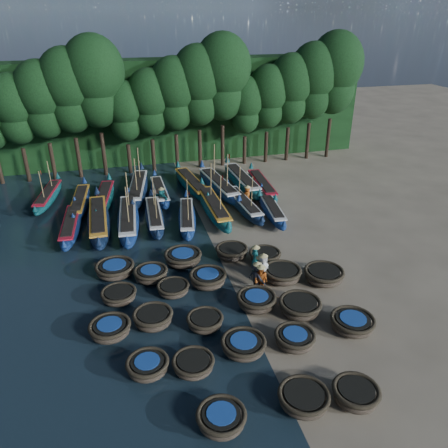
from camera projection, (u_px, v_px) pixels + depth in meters
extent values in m
plane|color=gray|center=(228.00, 277.00, 26.00)|extent=(120.00, 120.00, 0.00)
cube|color=black|center=(169.00, 111.00, 44.16)|extent=(40.00, 3.00, 10.00)
ellipsoid|color=#4C3E2F|center=(221.00, 420.00, 16.60)|extent=(1.84, 1.84, 0.64)
torus|color=#332C1E|center=(221.00, 415.00, 16.46)|extent=(1.97, 1.97, 0.19)
cylinder|color=black|center=(221.00, 414.00, 16.44)|extent=(1.49, 1.49, 0.06)
cylinder|color=navy|center=(221.00, 413.00, 16.43)|extent=(1.14, 1.14, 0.04)
ellipsoid|color=#4C3E2F|center=(303.00, 400.00, 17.47)|extent=(2.00, 2.00, 0.62)
torus|color=#332C1E|center=(304.00, 395.00, 17.34)|extent=(2.12, 2.12, 0.19)
cylinder|color=black|center=(304.00, 394.00, 17.32)|extent=(1.62, 1.62, 0.06)
ellipsoid|color=#4C3E2F|center=(355.00, 396.00, 17.60)|extent=(1.95, 1.95, 0.70)
torus|color=#332C1E|center=(356.00, 390.00, 17.45)|extent=(1.96, 1.96, 0.21)
cylinder|color=black|center=(357.00, 389.00, 17.43)|extent=(1.47, 1.47, 0.06)
ellipsoid|color=#4C3E2F|center=(148.00, 367.00, 19.02)|extent=(2.04, 2.04, 0.64)
torus|color=#332C1E|center=(147.00, 362.00, 18.89)|extent=(1.91, 1.91, 0.19)
cylinder|color=black|center=(147.00, 362.00, 18.87)|extent=(1.44, 1.44, 0.06)
cylinder|color=navy|center=(147.00, 361.00, 18.86)|extent=(1.11, 1.11, 0.04)
ellipsoid|color=#4C3E2F|center=(193.00, 365.00, 19.16)|extent=(2.23, 2.23, 0.59)
torus|color=#332C1E|center=(193.00, 361.00, 19.03)|extent=(1.89, 1.89, 0.18)
cylinder|color=black|center=(193.00, 360.00, 19.02)|extent=(1.44, 1.44, 0.05)
ellipsoid|color=#4C3E2F|center=(243.00, 347.00, 20.19)|extent=(2.06, 2.06, 0.64)
torus|color=#332C1E|center=(244.00, 342.00, 20.06)|extent=(2.13, 2.13, 0.19)
cylinder|color=black|center=(244.00, 341.00, 20.04)|extent=(1.62, 1.62, 0.06)
cylinder|color=navy|center=(244.00, 340.00, 20.02)|extent=(1.25, 1.25, 0.04)
ellipsoid|color=#4C3E2F|center=(295.00, 340.00, 20.56)|extent=(2.19, 2.19, 0.66)
torus|color=#332C1E|center=(295.00, 335.00, 20.42)|extent=(1.97, 1.97, 0.20)
cylinder|color=black|center=(295.00, 334.00, 20.41)|extent=(1.49, 1.49, 0.06)
cylinder|color=navy|center=(295.00, 334.00, 20.39)|extent=(1.14, 1.14, 0.04)
ellipsoid|color=#4C3E2F|center=(352.00, 324.00, 21.60)|extent=(2.48, 2.48, 0.66)
torus|color=#332C1E|center=(353.00, 319.00, 21.46)|extent=(2.22, 2.22, 0.20)
cylinder|color=black|center=(353.00, 319.00, 21.44)|extent=(1.70, 1.70, 0.06)
cylinder|color=navy|center=(353.00, 318.00, 21.43)|extent=(1.31, 1.31, 0.04)
ellipsoid|color=#4C3E2F|center=(110.00, 331.00, 21.17)|extent=(2.17, 2.17, 0.68)
torus|color=#332C1E|center=(110.00, 325.00, 21.03)|extent=(2.07, 2.07, 0.21)
cylinder|color=black|center=(109.00, 325.00, 21.01)|extent=(1.56, 1.56, 0.06)
cylinder|color=navy|center=(109.00, 324.00, 20.99)|extent=(1.20, 1.20, 0.04)
ellipsoid|color=#4C3E2F|center=(153.00, 320.00, 21.88)|extent=(2.14, 2.14, 0.72)
torus|color=#332C1E|center=(153.00, 314.00, 21.73)|extent=(2.04, 2.04, 0.22)
cylinder|color=black|center=(153.00, 313.00, 21.71)|extent=(1.53, 1.53, 0.07)
ellipsoid|color=#4C3E2F|center=(205.00, 323.00, 21.74)|extent=(1.96, 1.96, 0.63)
torus|color=#332C1E|center=(205.00, 318.00, 21.61)|extent=(1.87, 1.87, 0.19)
cylinder|color=black|center=(205.00, 317.00, 21.59)|extent=(1.41, 1.41, 0.06)
ellipsoid|color=#4C3E2F|center=(256.00, 302.00, 23.17)|extent=(2.30, 2.30, 0.72)
torus|color=#332C1E|center=(257.00, 297.00, 23.02)|extent=(2.14, 2.14, 0.22)
cylinder|color=black|center=(257.00, 296.00, 23.00)|extent=(1.61, 1.61, 0.07)
cylinder|color=navy|center=(257.00, 296.00, 22.98)|extent=(1.24, 1.24, 0.04)
ellipsoid|color=#4C3E2F|center=(300.00, 308.00, 22.71)|extent=(2.23, 2.23, 0.74)
torus|color=#332C1E|center=(300.00, 303.00, 22.56)|extent=(2.25, 2.25, 0.22)
cylinder|color=black|center=(300.00, 302.00, 22.54)|extent=(1.70, 1.70, 0.07)
ellipsoid|color=#4C3E2F|center=(119.00, 296.00, 23.74)|extent=(2.18, 2.18, 0.59)
torus|color=#332C1E|center=(118.00, 292.00, 23.62)|extent=(1.95, 1.95, 0.18)
cylinder|color=black|center=(118.00, 292.00, 23.60)|extent=(1.48, 1.48, 0.05)
ellipsoid|color=#4C3E2F|center=(173.00, 290.00, 24.32)|extent=(2.13, 2.13, 0.58)
torus|color=#332C1E|center=(173.00, 286.00, 24.20)|extent=(1.83, 1.83, 0.18)
cylinder|color=black|center=(173.00, 285.00, 24.18)|extent=(1.39, 1.39, 0.05)
ellipsoid|color=#4C3E2F|center=(208.00, 280.00, 25.03)|extent=(2.56, 2.56, 0.75)
torus|color=#332C1E|center=(208.00, 275.00, 24.87)|extent=(2.17, 2.17, 0.23)
cylinder|color=black|center=(208.00, 274.00, 24.85)|extent=(1.63, 1.63, 0.07)
cylinder|color=navy|center=(208.00, 274.00, 24.83)|extent=(1.25, 1.25, 0.05)
ellipsoid|color=#4C3E2F|center=(282.00, 275.00, 25.49)|extent=(2.56, 2.56, 0.73)
torus|color=#332C1E|center=(282.00, 270.00, 25.34)|extent=(2.27, 2.27, 0.22)
cylinder|color=black|center=(282.00, 270.00, 25.32)|extent=(1.72, 1.72, 0.07)
ellipsoid|color=#4C3E2F|center=(324.00, 276.00, 25.40)|extent=(2.35, 2.35, 0.72)
torus|color=#332C1E|center=(324.00, 271.00, 25.25)|extent=(2.36, 2.36, 0.22)
cylinder|color=black|center=(324.00, 271.00, 25.23)|extent=(1.80, 1.80, 0.07)
ellipsoid|color=#4C3E2F|center=(115.00, 270.00, 25.99)|extent=(2.54, 2.54, 0.69)
torus|color=#332C1E|center=(115.00, 266.00, 25.84)|extent=(2.34, 2.34, 0.21)
cylinder|color=black|center=(115.00, 265.00, 25.82)|extent=(1.78, 1.78, 0.06)
cylinder|color=navy|center=(114.00, 265.00, 25.81)|extent=(1.37, 1.37, 0.04)
ellipsoid|color=#4C3E2F|center=(151.00, 275.00, 25.54)|extent=(1.85, 1.85, 0.67)
torus|color=#332C1E|center=(151.00, 271.00, 25.40)|extent=(2.01, 2.01, 0.20)
cylinder|color=black|center=(151.00, 270.00, 25.38)|extent=(1.52, 1.52, 0.06)
cylinder|color=navy|center=(151.00, 270.00, 25.36)|extent=(1.17, 1.17, 0.04)
ellipsoid|color=#4C3E2F|center=(183.00, 259.00, 27.16)|extent=(2.66, 2.66, 0.72)
torus|color=#332C1E|center=(183.00, 254.00, 27.01)|extent=(2.36, 2.36, 0.22)
cylinder|color=black|center=(183.00, 254.00, 26.99)|extent=(1.80, 1.80, 0.07)
cylinder|color=navy|center=(183.00, 253.00, 26.97)|extent=(1.38, 1.38, 0.04)
ellipsoid|color=#4C3E2F|center=(232.00, 253.00, 27.79)|extent=(2.12, 2.12, 0.71)
torus|color=#332C1E|center=(232.00, 249.00, 27.64)|extent=(2.09, 2.09, 0.22)
cylinder|color=black|center=(232.00, 248.00, 27.62)|extent=(1.57, 1.57, 0.06)
ellipsoid|color=#4C3E2F|center=(265.00, 257.00, 27.35)|extent=(1.86, 1.86, 0.69)
torus|color=#332C1E|center=(265.00, 253.00, 27.21)|extent=(2.02, 2.02, 0.21)
cylinder|color=black|center=(265.00, 252.00, 27.19)|extent=(1.52, 1.52, 0.06)
ellipsoid|color=navy|center=(71.00, 226.00, 30.99)|extent=(1.64, 7.36, 0.91)
cone|color=navy|center=(74.00, 199.00, 33.85)|extent=(0.40, 0.40, 0.55)
cone|color=navy|center=(64.00, 243.00, 27.63)|extent=(0.40, 0.40, 0.46)
cube|color=#B11528|center=(70.00, 221.00, 30.82)|extent=(1.21, 5.70, 0.11)
cube|color=black|center=(70.00, 220.00, 30.79)|extent=(0.93, 4.96, 0.09)
ellipsoid|color=#0F2138|center=(99.00, 221.00, 31.54)|extent=(1.75, 8.92, 1.11)
cone|color=#0F2138|center=(97.00, 190.00, 34.96)|extent=(0.49, 0.49, 0.67)
cone|color=#0F2138|center=(98.00, 240.00, 27.50)|extent=(0.49, 0.49, 0.56)
cube|color=orange|center=(98.00, 215.00, 31.34)|extent=(1.29, 6.91, 0.13)
cube|color=black|center=(98.00, 214.00, 31.30)|extent=(0.97, 6.02, 0.11)
ellipsoid|color=navy|center=(128.00, 220.00, 31.70)|extent=(2.07, 8.73, 1.08)
cone|color=navy|center=(128.00, 190.00, 35.09)|extent=(0.48, 0.48, 0.65)
cone|color=navy|center=(127.00, 239.00, 27.70)|extent=(0.48, 0.48, 0.54)
cube|color=silver|center=(128.00, 214.00, 31.49)|extent=(1.53, 6.76, 0.13)
cube|color=black|center=(128.00, 213.00, 31.46)|extent=(1.19, 5.88, 0.11)
cylinder|color=#997F4C|center=(128.00, 191.00, 32.09)|extent=(0.08, 0.26, 3.03)
cylinder|color=#997F4C|center=(127.00, 207.00, 29.52)|extent=(0.08, 0.26, 3.03)
plane|color=red|center=(128.00, 189.00, 28.96)|extent=(0.00, 0.38, 0.38)
ellipsoid|color=#0F2138|center=(155.00, 217.00, 32.39)|extent=(1.57, 7.33, 0.91)
cone|color=#0F2138|center=(151.00, 192.00, 35.23)|extent=(0.40, 0.40, 0.55)
cone|color=#0F2138|center=(158.00, 232.00, 29.03)|extent=(0.40, 0.40, 0.46)
cube|color=silver|center=(154.00, 212.00, 32.21)|extent=(1.16, 5.68, 0.11)
cube|color=black|center=(154.00, 211.00, 32.18)|extent=(0.89, 4.94, 0.09)
cylinder|color=#997F4C|center=(153.00, 193.00, 32.71)|extent=(0.06, 0.22, 2.55)
cylinder|color=#997F4C|center=(156.00, 206.00, 30.56)|extent=(0.06, 0.22, 2.55)
plane|color=red|center=(157.00, 191.00, 30.09)|extent=(0.00, 0.32, 0.32)
ellipsoid|color=navy|center=(187.00, 218.00, 32.22)|extent=(2.40, 7.27, 0.89)
cone|color=navy|center=(186.00, 193.00, 35.07)|extent=(0.39, 0.39, 0.54)
cone|color=navy|center=(188.00, 233.00, 28.87)|extent=(0.39, 0.39, 0.45)
cube|color=silver|center=(187.00, 213.00, 32.05)|extent=(1.80, 5.62, 0.11)
cube|color=black|center=(187.00, 213.00, 32.02)|extent=(1.45, 4.88, 0.09)
cylinder|color=#997F4C|center=(187.00, 195.00, 32.55)|extent=(0.06, 0.21, 2.50)
cylinder|color=#997F4C|center=(188.00, 208.00, 30.39)|extent=(0.06, 0.21, 2.50)
plane|color=red|center=(189.00, 193.00, 29.92)|extent=(0.00, 0.31, 0.31)
ellipsoid|color=#0D4F4E|center=(214.00, 208.00, 33.59)|extent=(1.68, 8.65, 1.08)
cone|color=#0D4F4E|center=(202.00, 181.00, 36.91)|extent=(0.47, 0.47, 0.65)
cone|color=#0D4F4E|center=(229.00, 224.00, 29.66)|extent=(0.47, 0.47, 0.54)
cube|color=orange|center=(214.00, 203.00, 33.38)|extent=(1.23, 6.70, 0.13)
cube|color=black|center=(214.00, 202.00, 33.35)|extent=(0.93, 5.84, 0.11)
cylinder|color=#997F4C|center=(211.00, 181.00, 33.96)|extent=(0.08, 0.26, 3.02)
cylinder|color=#997F4C|center=(220.00, 195.00, 31.44)|extent=(0.08, 0.26, 3.02)
plane|color=red|center=(223.00, 178.00, 30.90)|extent=(0.00, 0.38, 0.38)
ellipsoid|color=#0F2138|center=(243.00, 205.00, 34.25)|extent=(1.95, 7.78, 0.96)
cone|color=#0F2138|center=(228.00, 181.00, 37.16)|extent=(0.42, 0.42, 0.58)
cone|color=#0F2138|center=(262.00, 218.00, 30.81)|extent=(0.42, 0.42, 0.48)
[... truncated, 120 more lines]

